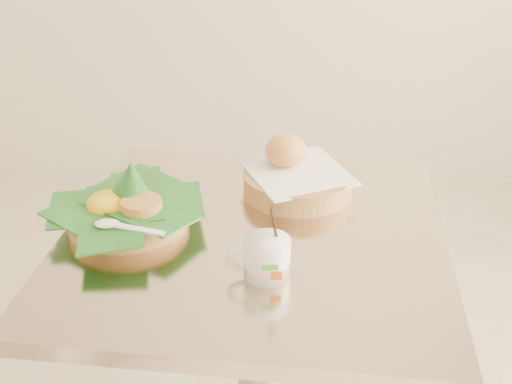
# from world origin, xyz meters

# --- Properties ---
(cafe_table) EXTENTS (0.74, 0.74, 0.75)m
(cafe_table) POSITION_xyz_m (0.20, 0.02, 0.53)
(cafe_table) COLOR gray
(cafe_table) RESTS_ON floor
(rice_basket) EXTENTS (0.28, 0.28, 0.14)m
(rice_basket) POSITION_xyz_m (-0.04, 0.04, 0.79)
(rice_basket) COLOR tan
(rice_basket) RESTS_ON cafe_table
(bread_basket) EXTENTS (0.25, 0.25, 0.12)m
(bread_basket) POSITION_xyz_m (0.27, 0.19, 0.78)
(bread_basket) COLOR tan
(bread_basket) RESTS_ON cafe_table
(coffee_mug) EXTENTS (0.11, 0.08, 0.13)m
(coffee_mug) POSITION_xyz_m (0.22, -0.11, 0.79)
(coffee_mug) COLOR white
(coffee_mug) RESTS_ON cafe_table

